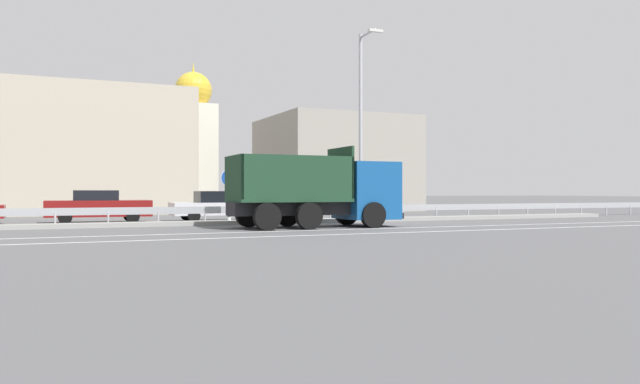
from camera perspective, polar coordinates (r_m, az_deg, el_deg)
name	(u,v)px	position (r m, az deg, el deg)	size (l,w,h in m)	color
ground_plane	(369,225)	(27.41, 4.47, -3.02)	(320.00, 320.00, 0.00)	#565659
lane_strip_0	(332,230)	(23.78, 1.07, -3.48)	(59.36, 0.16, 0.01)	silver
lane_strip_1	(361,234)	(21.63, 3.77, -3.83)	(59.36, 0.16, 0.01)	silver
median_island	(341,220)	(29.92, 1.89, -2.59)	(32.65, 1.10, 0.18)	gray
median_guardrail	(330,210)	(30.97, 0.94, -1.61)	(59.36, 0.09, 0.78)	#9EA0A5
dump_truck	(336,195)	(25.78, 1.43, -0.25)	(7.04, 2.84, 3.29)	#144C8C
median_road_sign	(229,195)	(27.94, -8.30, -0.26)	(0.78, 0.16, 2.46)	white
street_lamp_1	(362,118)	(30.65, 3.83, 6.72)	(0.71, 1.89, 9.17)	#ADADB2
parked_car_2	(98,206)	(30.88, -19.61, -1.24)	(4.75, 2.01, 1.52)	maroon
parked_car_3	(219,206)	(31.66, -9.20, -1.27)	(4.85, 1.97, 1.49)	silver
background_building_0	(56,151)	(44.88, -23.02, 3.44)	(16.96, 9.35, 8.27)	#B7AD99
background_building_1	(335,165)	(49.15, 1.34, 2.53)	(10.34, 10.17, 7.21)	gray
church_tower	(193,142)	(55.95, -11.51, 4.52)	(3.60, 3.60, 12.85)	silver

